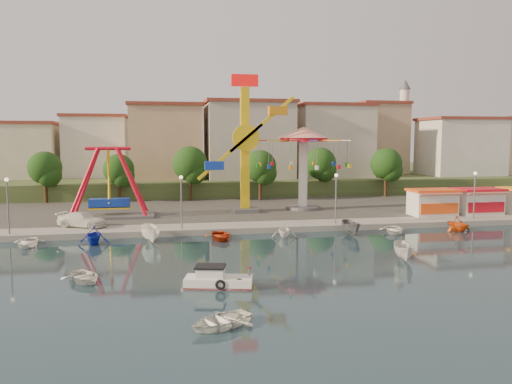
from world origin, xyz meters
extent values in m
plane|color=#122733|center=(0.00, 0.00, 0.00)|extent=(200.00, 200.00, 0.00)
cube|color=#9E998E|center=(0.00, 62.00, 0.30)|extent=(200.00, 100.00, 0.60)
cube|color=#4C4944|center=(0.00, 30.00, 0.60)|extent=(90.00, 28.00, 0.01)
cube|color=#384C26|center=(0.00, 67.00, 1.50)|extent=(200.00, 60.00, 3.00)
cube|color=#59595E|center=(-15.84, 22.15, 0.75)|extent=(10.00, 5.00, 0.30)
cube|color=#1435AF|center=(-15.84, 22.15, 2.20)|extent=(4.50, 1.40, 1.00)
cylinder|color=red|center=(-15.84, 22.15, 8.40)|extent=(5.00, 0.40, 0.40)
cube|color=#59595E|center=(-0.04, 23.10, 0.85)|extent=(3.00, 3.00, 0.50)
cube|color=yellow|center=(-0.04, 23.10, 8.10)|extent=(1.00, 1.00, 15.00)
cube|color=red|center=(-0.04, 23.10, 16.40)|extent=(3.20, 0.50, 1.40)
cylinder|color=yellow|center=(-0.04, 22.30, 9.60)|extent=(3.20, 0.50, 3.20)
cube|color=yellow|center=(1.87, 22.10, 11.21)|extent=(7.86, 0.35, 6.73)
cube|color=orange|center=(3.78, 22.10, 12.83)|extent=(2.20, 1.20, 1.00)
cylinder|color=#59595E|center=(7.60, 24.29, 0.80)|extent=(4.40, 4.40, 0.40)
cylinder|color=white|center=(7.60, 24.29, 5.10)|extent=(1.10, 1.10, 9.00)
cylinder|color=red|center=(7.60, 24.29, 9.40)|extent=(6.00, 6.00, 0.50)
cone|color=red|center=(7.60, 24.29, 10.30)|extent=(6.40, 6.40, 1.40)
cube|color=white|center=(21.00, 16.50, 2.00)|extent=(5.00, 3.00, 2.80)
cube|color=#ED4C15|center=(21.00, 16.50, 3.55)|extent=(5.40, 3.40, 0.25)
cube|color=red|center=(21.00, 14.80, 3.20)|extent=(5.00, 0.77, 0.43)
cube|color=white|center=(26.91, 16.50, 2.00)|extent=(5.00, 3.00, 2.80)
cube|color=red|center=(26.91, 16.50, 3.55)|extent=(5.40, 3.40, 0.25)
cube|color=red|center=(26.91, 14.80, 3.20)|extent=(5.00, 0.77, 0.43)
cylinder|color=#59595E|center=(-24.00, 13.00, 3.10)|extent=(0.14, 0.14, 5.00)
cylinder|color=#59595E|center=(-8.00, 13.00, 3.10)|extent=(0.14, 0.14, 5.00)
cylinder|color=#59595E|center=(8.00, 13.00, 3.10)|extent=(0.14, 0.14, 5.00)
cylinder|color=#59595E|center=(24.00, 13.00, 3.10)|extent=(0.14, 0.14, 5.00)
cylinder|color=#382314|center=(-26.00, 36.98, 2.40)|extent=(0.44, 0.44, 3.60)
sphere|color=black|center=(-26.00, 36.98, 5.49)|extent=(4.60, 4.60, 4.60)
cylinder|color=#382314|center=(-16.00, 36.24, 2.30)|extent=(0.44, 0.44, 3.40)
sphere|color=black|center=(-16.00, 36.24, 5.22)|extent=(4.35, 4.35, 4.35)
cylinder|color=#382314|center=(-6.00, 35.81, 2.56)|extent=(0.44, 0.44, 3.92)
sphere|color=black|center=(-6.00, 35.81, 5.94)|extent=(5.02, 5.02, 5.02)
cylinder|color=#382314|center=(4.00, 34.36, 2.43)|extent=(0.44, 0.44, 3.66)
sphere|color=black|center=(4.00, 34.36, 5.58)|extent=(4.68, 4.68, 4.68)
cylinder|color=#382314|center=(14.00, 37.35, 2.50)|extent=(0.44, 0.44, 3.80)
sphere|color=black|center=(14.00, 37.35, 5.77)|extent=(4.86, 4.86, 4.86)
cylinder|color=#382314|center=(24.00, 35.54, 2.49)|extent=(0.44, 0.44, 3.77)
sphere|color=black|center=(24.00, 35.54, 5.73)|extent=(4.83, 4.83, 4.83)
cube|color=beige|center=(-33.37, 46.06, 8.93)|extent=(9.26, 9.53, 11.87)
cube|color=silver|center=(-21.33, 51.38, 7.32)|extent=(12.33, 9.01, 8.63)
cube|color=tan|center=(-8.19, 51.96, 8.62)|extent=(11.95, 9.28, 11.23)
cube|color=beige|center=(5.60, 48.80, 7.60)|extent=(12.59, 10.50, 9.20)
cube|color=beige|center=(19.07, 52.20, 7.62)|extent=(10.75, 9.23, 9.24)
cube|color=tan|center=(32.37, 50.33, 8.61)|extent=(12.77, 10.96, 11.21)
cube|color=silver|center=(44.15, 48.77, 9.18)|extent=(8.23, 8.98, 12.36)
cube|color=beige|center=(56.03, 53.70, 7.38)|extent=(11.59, 10.93, 8.76)
cylinder|color=silver|center=(36.00, 54.00, 11.00)|extent=(1.80, 1.80, 16.00)
cylinder|color=#59595E|center=(36.00, 54.00, 16.00)|extent=(2.80, 2.80, 0.30)
cone|color=#59595E|center=(36.00, 54.00, 20.00)|extent=(2.20, 2.20, 2.00)
cube|color=white|center=(-6.27, -5.37, 0.26)|extent=(4.57, 2.57, 0.78)
cube|color=red|center=(-6.27, -5.37, 0.07)|extent=(4.57, 2.57, 0.14)
cube|color=white|center=(-6.79, -5.28, 0.90)|extent=(1.97, 1.65, 0.78)
cube|color=black|center=(-6.79, -5.28, 1.34)|extent=(2.18, 1.86, 0.10)
torus|color=black|center=(-6.27, -6.23, 0.39)|extent=(0.68, 0.32, 0.65)
torus|color=black|center=(-5.07, -6.18, 0.39)|extent=(0.68, 0.32, 0.65)
imported|color=white|center=(-14.93, -2.62, 0.35)|extent=(3.75, 4.11, 0.70)
imported|color=white|center=(-6.93, -12.27, 0.36)|extent=(4.20, 3.83, 0.71)
imported|color=silver|center=(8.73, -0.87, 0.71)|extent=(2.39, 3.91, 1.42)
imported|color=white|center=(-17.86, 15.72, 1.34)|extent=(5.48, 4.01, 1.48)
imported|color=white|center=(-21.61, 9.80, 0.38)|extent=(2.94, 3.90, 0.76)
imported|color=#1528B8|center=(-15.96, 9.80, 0.84)|extent=(2.89, 3.31, 1.69)
imported|color=white|center=(-10.92, 9.80, 0.79)|extent=(2.22, 4.31, 1.59)
imported|color=#B9300E|center=(-4.50, 9.80, 0.38)|extent=(2.88, 3.87, 0.77)
imported|color=white|center=(1.68, 9.80, 0.73)|extent=(2.99, 3.26, 1.46)
imported|color=#58585D|center=(8.50, 9.80, 0.72)|extent=(1.61, 3.81, 1.44)
imported|color=white|center=(13.03, 9.80, 0.38)|extent=(3.55, 4.24, 0.75)
imported|color=#DE5013|center=(20.06, 9.80, 0.81)|extent=(3.15, 3.49, 1.62)
camera|label=1|loc=(-9.50, -36.40, 9.37)|focal=35.00mm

